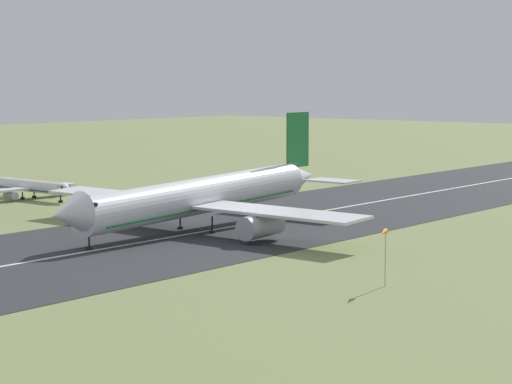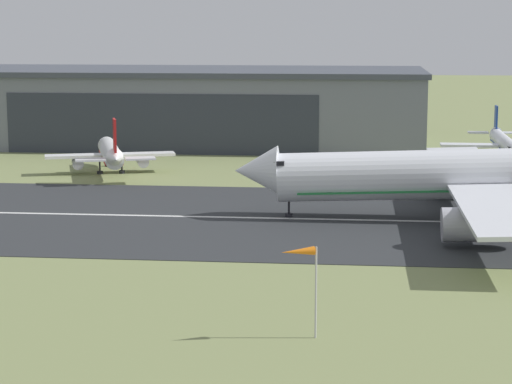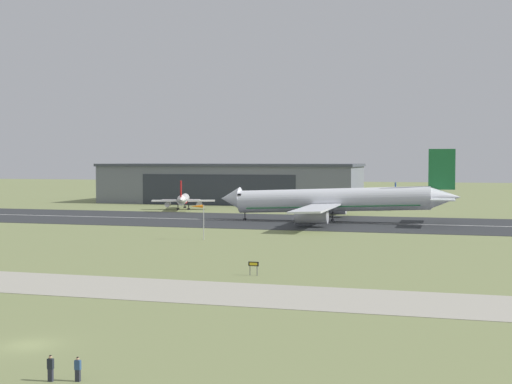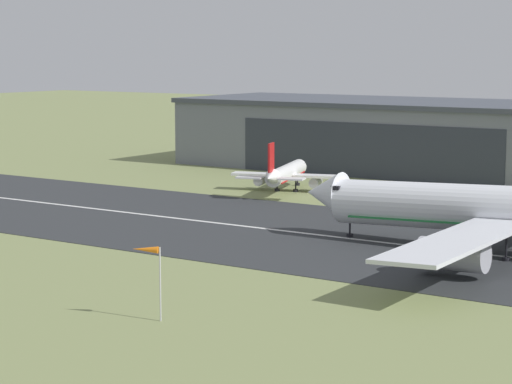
# 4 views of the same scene
# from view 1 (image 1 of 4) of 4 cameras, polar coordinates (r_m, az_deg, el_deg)

# --- Properties ---
(runway_strip) EXTENTS (508.46, 41.39, 0.06)m
(runway_strip) POSITION_cam_1_polar(r_m,az_deg,el_deg) (144.56, -4.18, -2.48)
(runway_strip) COLOR #2B2D30
(runway_strip) RESTS_ON ground_plane
(runway_centreline) EXTENTS (457.61, 0.70, 0.01)m
(runway_centreline) POSITION_cam_1_polar(r_m,az_deg,el_deg) (144.56, -4.18, -2.46)
(runway_centreline) COLOR silver
(runway_centreline) RESTS_ON runway_strip
(airplane_landing) EXTENTS (56.35, 58.39, 17.01)m
(airplane_landing) POSITION_cam_1_polar(r_m,az_deg,el_deg) (148.10, -3.26, -0.31)
(airplane_landing) COLOR silver
(airplane_landing) RESTS_ON ground_plane
(airplane_parked_west) EXTENTS (20.17, 25.85, 7.47)m
(airplane_parked_west) POSITION_cam_1_polar(r_m,az_deg,el_deg) (193.18, -12.93, 0.33)
(airplane_parked_west) COLOR silver
(airplane_parked_west) RESTS_ON ground_plane
(windsock_pole) EXTENTS (2.46, 1.38, 6.42)m
(windsock_pole) POSITION_cam_1_polar(r_m,az_deg,el_deg) (107.74, 7.30, -2.50)
(windsock_pole) COLOR #B7B7BC
(windsock_pole) RESTS_ON ground_plane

